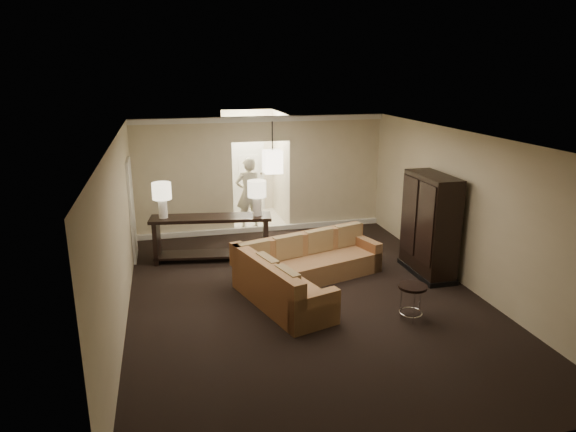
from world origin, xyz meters
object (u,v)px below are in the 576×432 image
object	(u,v)px
drink_table	(412,295)
person	(249,189)
coffee_table	(276,268)
console_table	(212,234)
sectional_sofa	(303,271)
armoire	(429,227)

from	to	relation	value
drink_table	person	world-z (taller)	person
coffee_table	console_table	distance (m)	1.69
sectional_sofa	drink_table	distance (m)	2.05
coffee_table	drink_table	xyz separation A→B (m)	(1.75, -2.14, 0.21)
coffee_table	person	world-z (taller)	person
drink_table	console_table	bearing A→B (deg)	129.99
coffee_table	person	distance (m)	3.40
sectional_sofa	armoire	distance (m)	2.60
person	armoire	bearing A→B (deg)	122.94
sectional_sofa	armoire	world-z (taller)	armoire
sectional_sofa	person	world-z (taller)	person
console_table	person	world-z (taller)	person
sectional_sofa	coffee_table	world-z (taller)	sectional_sofa
coffee_table	console_table	xyz separation A→B (m)	(-1.08, 1.24, 0.37)
coffee_table	armoire	world-z (taller)	armoire
drink_table	person	distance (m)	5.73
coffee_table	armoire	bearing A→B (deg)	-9.37
console_table	drink_table	bearing A→B (deg)	-41.91
coffee_table	person	size ratio (longest dim) A/B	0.59
console_table	drink_table	xyz separation A→B (m)	(2.83, -3.38, -0.15)
console_table	coffee_table	bearing A→B (deg)	-40.90
sectional_sofa	person	size ratio (longest dim) A/B	1.51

